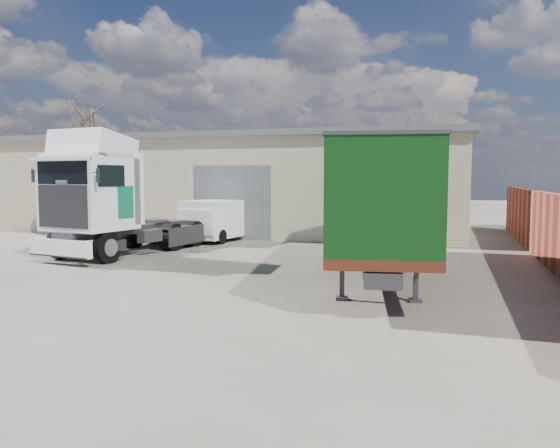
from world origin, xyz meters
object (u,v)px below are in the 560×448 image
(panel_van, at_px, (222,219))
(bare_tree, at_px, (81,111))
(tractor_unit, at_px, (108,204))
(orange_skip, at_px, (66,219))
(box_trailer, at_px, (374,197))

(panel_van, bearing_deg, bare_tree, 155.52)
(tractor_unit, relative_size, orange_skip, 2.05)
(bare_tree, height_order, tractor_unit, bare_tree)
(bare_tree, height_order, panel_van, bare_tree)
(panel_van, xyz_separation_m, orange_skip, (-8.85, -0.13, -0.16))
(box_trailer, bearing_deg, bare_tree, 134.60)
(tractor_unit, height_order, panel_van, tractor_unit)
(tractor_unit, distance_m, orange_skip, 9.34)
(bare_tree, distance_m, orange_skip, 14.36)
(bare_tree, xyz_separation_m, panel_van, (15.59, -10.40, -6.91))
(tractor_unit, height_order, orange_skip, tractor_unit)
(bare_tree, xyz_separation_m, box_trailer, (23.84, -17.47, -5.48))
(box_trailer, bearing_deg, orange_skip, 148.77)
(tractor_unit, bearing_deg, orange_skip, 147.39)
(bare_tree, relative_size, panel_van, 1.91)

